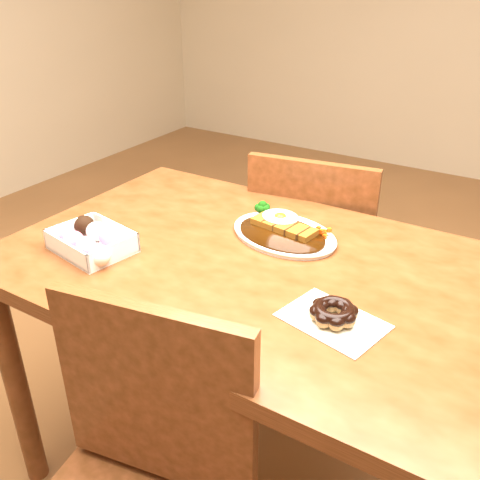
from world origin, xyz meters
The scene contains 6 objects.
ground centered at (0.00, 0.00, 0.00)m, with size 6.00×6.00×0.00m, color brown.
table centered at (0.00, 0.00, 0.65)m, with size 1.20×0.80×0.75m.
chair_far centered at (-0.05, 0.54, 0.48)m, with size 0.48×0.48×0.87m.
katsu_curry_plate centered at (0.01, 0.15, 0.76)m, with size 0.33×0.26×0.06m.
donut_box centered at (-0.36, -0.17, 0.78)m, with size 0.22×0.18×0.05m.
pon_de_ring centered at (0.27, -0.13, 0.77)m, with size 0.22×0.18×0.04m.
Camera 1 is at (0.57, -0.96, 1.39)m, focal length 40.00 mm.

